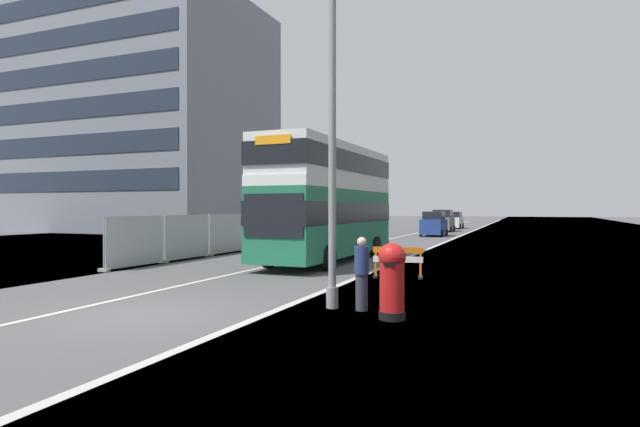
# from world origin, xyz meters

# --- Properties ---
(ground) EXTENTS (140.00, 280.00, 0.10)m
(ground) POSITION_xyz_m (0.60, 0.10, -0.05)
(ground) COLOR #4C4C4F
(double_decker_bus) EXTENTS (2.95, 10.79, 5.17)m
(double_decker_bus) POSITION_xyz_m (-0.16, 12.45, 2.75)
(double_decker_bus) COLOR #1E6B47
(double_decker_bus) RESTS_ON ground
(lamppost_foreground) EXTENTS (0.29, 0.70, 8.38)m
(lamppost_foreground) POSITION_xyz_m (3.83, 2.39, 3.95)
(lamppost_foreground) COLOR gray
(lamppost_foreground) RESTS_ON ground
(red_pillar_postbox) EXTENTS (0.59, 0.59, 1.65)m
(red_pillar_postbox) POSITION_xyz_m (5.47, 1.72, 0.91)
(red_pillar_postbox) COLOR black
(red_pillar_postbox) RESTS_ON ground
(roadworks_barrier) EXTENTS (1.71, 0.71, 1.06)m
(roadworks_barrier) POSITION_xyz_m (4.03, 8.18, 0.66)
(roadworks_barrier) COLOR orange
(roadworks_barrier) RESTS_ON ground
(construction_site_fence) EXTENTS (0.44, 27.40, 2.12)m
(construction_site_fence) POSITION_xyz_m (-6.59, 19.26, 1.02)
(construction_site_fence) COLOR #A8AAAD
(construction_site_fence) RESTS_ON ground
(car_oncoming_near) EXTENTS (1.93, 4.24, 2.28)m
(car_oncoming_near) POSITION_xyz_m (-4.66, 27.29, 1.07)
(car_oncoming_near) COLOR navy
(car_oncoming_near) RESTS_ON ground
(car_receding_mid) EXTENTS (1.92, 3.84, 2.08)m
(car_receding_mid) POSITION_xyz_m (0.63, 34.96, 0.98)
(car_receding_mid) COLOR navy
(car_receding_mid) RESTS_ON ground
(car_receding_far) EXTENTS (2.07, 3.84, 2.20)m
(car_receding_far) POSITION_xyz_m (0.03, 43.63, 1.03)
(car_receding_far) COLOR slate
(car_receding_far) RESTS_ON ground
(car_far_side) EXTENTS (2.10, 4.23, 1.94)m
(car_far_side) POSITION_xyz_m (-0.09, 51.90, 0.92)
(car_far_side) COLOR silver
(car_far_side) RESTS_ON ground
(bare_tree_far_verge_near) EXTENTS (2.71, 2.40, 4.44)m
(bare_tree_far_verge_near) POSITION_xyz_m (-12.41, 43.61, 2.18)
(bare_tree_far_verge_near) COLOR #4C3D2D
(bare_tree_far_verge_near) RESTS_ON ground
(bare_tree_far_verge_mid) EXTENTS (2.42, 3.27, 5.50)m
(bare_tree_far_verge_mid) POSITION_xyz_m (-13.20, 46.05, 2.74)
(bare_tree_far_verge_mid) COLOR #4C3D2D
(bare_tree_far_verge_mid) RESTS_ON ground
(pedestrian_at_kerb) EXTENTS (0.34, 0.34, 1.72)m
(pedestrian_at_kerb) POSITION_xyz_m (4.57, 2.38, 0.87)
(pedestrian_at_kerb) COLOR #2D3342
(pedestrian_at_kerb) RESTS_ON ground
(backdrop_office_block) EXTENTS (28.13, 17.51, 23.58)m
(backdrop_office_block) POSITION_xyz_m (-32.45, 35.23, 11.80)
(backdrop_office_block) COLOR gray
(backdrop_office_block) RESTS_ON ground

